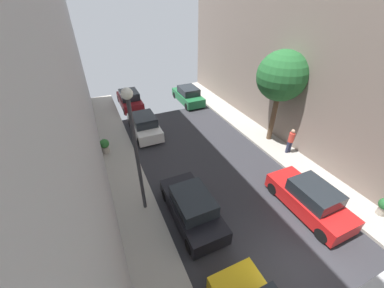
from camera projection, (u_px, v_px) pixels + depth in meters
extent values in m
plane|color=#2D2D33|center=(304.00, 278.00, 8.71)|extent=(32.00, 32.00, 0.00)
cylinder|color=black|center=(254.00, 281.00, 8.32)|extent=(0.22, 0.64, 0.64)
cube|color=black|center=(192.00, 209.00, 10.79)|extent=(1.76, 4.20, 0.76)
cube|color=#1E2328|center=(193.00, 201.00, 10.30)|extent=(1.56, 2.10, 0.64)
cylinder|color=black|center=(166.00, 196.00, 11.83)|extent=(0.22, 0.64, 0.64)
cylinder|color=black|center=(193.00, 187.00, 12.37)|extent=(0.22, 0.64, 0.64)
cylinder|color=black|center=(190.00, 246.00, 9.47)|extent=(0.22, 0.64, 0.64)
cylinder|color=black|center=(223.00, 232.00, 10.01)|extent=(0.22, 0.64, 0.64)
cube|color=white|center=(145.00, 127.00, 17.45)|extent=(1.76, 4.20, 0.76)
cube|color=#1E2328|center=(144.00, 119.00, 16.95)|extent=(1.56, 2.10, 0.64)
cylinder|color=black|center=(130.00, 123.00, 18.49)|extent=(0.22, 0.64, 0.64)
cylinder|color=black|center=(149.00, 119.00, 19.02)|extent=(0.22, 0.64, 0.64)
cylinder|color=black|center=(140.00, 142.00, 16.12)|extent=(0.22, 0.64, 0.64)
cylinder|color=black|center=(161.00, 137.00, 16.66)|extent=(0.22, 0.64, 0.64)
cube|color=maroon|center=(130.00, 101.00, 21.58)|extent=(1.76, 4.20, 0.76)
cube|color=#1E2328|center=(129.00, 95.00, 21.08)|extent=(1.56, 2.10, 0.64)
cylinder|color=black|center=(119.00, 99.00, 22.61)|extent=(0.22, 0.64, 0.64)
cylinder|color=black|center=(135.00, 97.00, 23.15)|extent=(0.22, 0.64, 0.64)
cylinder|color=black|center=(125.00, 111.00, 20.25)|extent=(0.22, 0.64, 0.64)
cylinder|color=black|center=(142.00, 108.00, 20.79)|extent=(0.22, 0.64, 0.64)
cube|color=red|center=(308.00, 201.00, 11.22)|extent=(1.76, 4.20, 0.76)
cube|color=#1E2328|center=(315.00, 193.00, 10.72)|extent=(1.56, 2.10, 0.64)
cylinder|color=black|center=(273.00, 189.00, 12.26)|extent=(0.22, 0.64, 0.64)
cylinder|color=black|center=(295.00, 180.00, 12.80)|extent=(0.22, 0.64, 0.64)
cylinder|color=black|center=(322.00, 235.00, 9.90)|extent=(0.22, 0.64, 0.64)
cylinder|color=black|center=(347.00, 223.00, 10.43)|extent=(0.22, 0.64, 0.64)
cube|color=#1E6638|center=(188.00, 97.00, 22.46)|extent=(1.76, 4.20, 0.76)
cube|color=#1E2328|center=(189.00, 91.00, 21.96)|extent=(1.56, 2.10, 0.64)
cylinder|color=black|center=(175.00, 95.00, 23.50)|extent=(0.22, 0.64, 0.64)
cylinder|color=black|center=(189.00, 93.00, 24.03)|extent=(0.22, 0.64, 0.64)
cylinder|color=black|center=(187.00, 107.00, 21.14)|extent=(0.22, 0.64, 0.64)
cylinder|color=black|center=(202.00, 104.00, 21.67)|extent=(0.22, 0.64, 0.64)
cylinder|color=#2D334C|center=(288.00, 147.00, 15.13)|extent=(0.18, 0.18, 0.82)
cylinder|color=#2D334C|center=(290.00, 146.00, 15.20)|extent=(0.18, 0.18, 0.82)
cylinder|color=#D83F33|center=(291.00, 137.00, 14.76)|extent=(0.36, 0.36, 0.64)
sphere|color=tan|center=(293.00, 131.00, 14.51)|extent=(0.24, 0.24, 0.24)
cylinder|color=brown|center=(273.00, 117.00, 15.90)|extent=(0.34, 0.34, 3.39)
sphere|color=#23602D|center=(282.00, 76.00, 14.32)|extent=(3.15, 3.15, 3.15)
cylinder|color=#B2A899|center=(106.00, 149.00, 15.26)|extent=(0.48, 0.48, 0.43)
sphere|color=#2D7233|center=(104.00, 144.00, 15.01)|extent=(0.61, 0.61, 0.61)
cylinder|color=#B2A899|center=(381.00, 211.00, 10.95)|extent=(0.36, 0.36, 0.44)
cylinder|color=#333338|center=(138.00, 161.00, 9.89)|extent=(0.16, 0.16, 5.66)
sphere|color=white|center=(127.00, 94.00, 8.21)|extent=(0.44, 0.44, 0.44)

